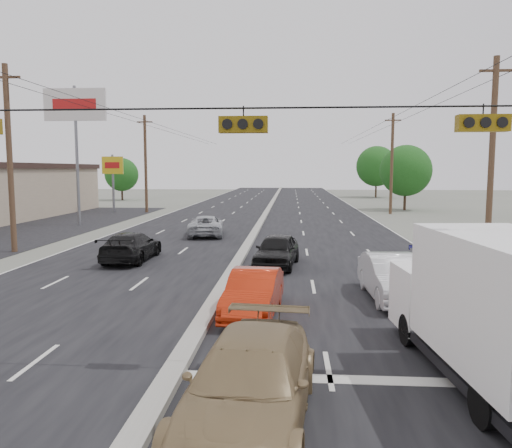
{
  "coord_description": "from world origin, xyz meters",
  "views": [
    {
      "loc": [
        2.54,
        -10.84,
        4.5
      ],
      "look_at": [
        1.06,
        9.97,
        2.2
      ],
      "focal_mm": 35.0,
      "sensor_mm": 36.0,
      "label": 1
    }
  ],
  "objects_px": {
    "pole_sign_far": "(113,170)",
    "red_sedan": "(254,293)",
    "utility_pole_left_c": "(146,163)",
    "queue_car_d": "(447,276)",
    "tree_right_mid": "(406,171)",
    "utility_pole_right_b": "(492,157)",
    "pole_sign_billboard": "(75,113)",
    "queue_car_b": "(392,278)",
    "oncoming_near": "(131,247)",
    "tree_right_far": "(376,166)",
    "tan_sedan": "(250,384)",
    "box_truck": "(491,306)",
    "utility_pole_left_b": "(10,158)",
    "queue_car_a": "(277,251)",
    "oncoming_far": "(206,226)",
    "tree_left_far": "(122,175)"
  },
  "relations": [
    {
      "from": "pole_sign_far",
      "to": "red_sedan",
      "type": "bearing_deg",
      "value": -64.08
    },
    {
      "from": "utility_pole_left_c",
      "to": "pole_sign_far",
      "type": "relative_size",
      "value": 1.67
    },
    {
      "from": "queue_car_d",
      "to": "tree_right_mid",
      "type": "bearing_deg",
      "value": 82.23
    },
    {
      "from": "utility_pole_right_b",
      "to": "pole_sign_billboard",
      "type": "height_order",
      "value": "pole_sign_billboard"
    },
    {
      "from": "queue_car_b",
      "to": "oncoming_near",
      "type": "relative_size",
      "value": 0.95
    },
    {
      "from": "tree_right_far",
      "to": "tan_sedan",
      "type": "bearing_deg",
      "value": -101.05
    },
    {
      "from": "utility_pole_left_c",
      "to": "queue_car_d",
      "type": "relative_size",
      "value": 1.95
    },
    {
      "from": "box_truck",
      "to": "utility_pole_left_b",
      "type": "bearing_deg",
      "value": 135.97
    },
    {
      "from": "red_sedan",
      "to": "tan_sedan",
      "type": "bearing_deg",
      "value": -81.39
    },
    {
      "from": "queue_car_b",
      "to": "tree_right_far",
      "type": "bearing_deg",
      "value": 78.4
    },
    {
      "from": "utility_pole_left_b",
      "to": "queue_car_d",
      "type": "bearing_deg",
      "value": -21.53
    },
    {
      "from": "pole_sign_billboard",
      "to": "queue_car_b",
      "type": "relative_size",
      "value": 2.36
    },
    {
      "from": "pole_sign_far",
      "to": "tree_right_far",
      "type": "height_order",
      "value": "tree_right_far"
    },
    {
      "from": "utility_pole_left_b",
      "to": "utility_pole_left_c",
      "type": "height_order",
      "value": "same"
    },
    {
      "from": "pole_sign_far",
      "to": "queue_car_a",
      "type": "xyz_separation_m",
      "value": [
        17.89,
        -28.07,
        -3.66
      ]
    },
    {
      "from": "utility_pole_left_b",
      "to": "oncoming_far",
      "type": "distance_m",
      "value": 12.62
    },
    {
      "from": "tan_sedan",
      "to": "pole_sign_far",
      "type": "bearing_deg",
      "value": 118.11
    },
    {
      "from": "queue_car_d",
      "to": "queue_car_b",
      "type": "bearing_deg",
      "value": -162.15
    },
    {
      "from": "utility_pole_left_c",
      "to": "pole_sign_far",
      "type": "xyz_separation_m",
      "value": [
        -3.5,
        -0.0,
        -0.7
      ]
    },
    {
      "from": "utility_pole_right_b",
      "to": "tan_sedan",
      "type": "height_order",
      "value": "utility_pole_right_b"
    },
    {
      "from": "utility_pole_left_b",
      "to": "tree_right_far",
      "type": "bearing_deg",
      "value": 62.61
    },
    {
      "from": "pole_sign_far",
      "to": "oncoming_far",
      "type": "bearing_deg",
      "value": -54.14
    },
    {
      "from": "box_truck",
      "to": "oncoming_far",
      "type": "distance_m",
      "value": 24.75
    },
    {
      "from": "box_truck",
      "to": "red_sedan",
      "type": "bearing_deg",
      "value": 134.03
    },
    {
      "from": "tree_right_far",
      "to": "queue_car_d",
      "type": "distance_m",
      "value": 63.74
    },
    {
      "from": "queue_car_d",
      "to": "pole_sign_far",
      "type": "bearing_deg",
      "value": 128.57
    },
    {
      "from": "tree_left_far",
      "to": "utility_pole_left_b",
      "type": "bearing_deg",
      "value": -78.08
    },
    {
      "from": "utility_pole_left_b",
      "to": "tree_left_far",
      "type": "bearing_deg",
      "value": 101.92
    },
    {
      "from": "pole_sign_billboard",
      "to": "oncoming_near",
      "type": "bearing_deg",
      "value": -58.68
    },
    {
      "from": "tan_sedan",
      "to": "queue_car_b",
      "type": "bearing_deg",
      "value": 69.92
    },
    {
      "from": "tree_left_far",
      "to": "tan_sedan",
      "type": "bearing_deg",
      "value": -69.12
    },
    {
      "from": "utility_pole_right_b",
      "to": "tree_right_mid",
      "type": "relative_size",
      "value": 1.4
    },
    {
      "from": "tan_sedan",
      "to": "oncoming_near",
      "type": "height_order",
      "value": "tan_sedan"
    },
    {
      "from": "utility_pole_left_c",
      "to": "oncoming_far",
      "type": "xyz_separation_m",
      "value": [
        9.29,
        -17.7,
        -4.42
      ]
    },
    {
      "from": "queue_car_d",
      "to": "oncoming_near",
      "type": "distance_m",
      "value": 14.61
    },
    {
      "from": "utility_pole_right_b",
      "to": "tree_left_far",
      "type": "xyz_separation_m",
      "value": [
        -34.5,
        45.0,
        -1.39
      ]
    },
    {
      "from": "red_sedan",
      "to": "queue_car_b",
      "type": "relative_size",
      "value": 0.89
    },
    {
      "from": "utility_pole_left_b",
      "to": "queue_car_b",
      "type": "distance_m",
      "value": 20.92
    },
    {
      "from": "utility_pole_left_c",
      "to": "pole_sign_billboard",
      "type": "bearing_deg",
      "value": -99.46
    },
    {
      "from": "utility_pole_left_b",
      "to": "tree_left_far",
      "type": "height_order",
      "value": "utility_pole_left_b"
    },
    {
      "from": "oncoming_near",
      "to": "utility_pole_left_b",
      "type": "bearing_deg",
      "value": -15.93
    },
    {
      "from": "tree_right_far",
      "to": "pole_sign_billboard",
      "type": "bearing_deg",
      "value": -125.99
    },
    {
      "from": "oncoming_near",
      "to": "tan_sedan",
      "type": "bearing_deg",
      "value": 115.47
    },
    {
      "from": "utility_pole_left_b",
      "to": "tree_right_far",
      "type": "height_order",
      "value": "utility_pole_left_b"
    },
    {
      "from": "tree_right_mid",
      "to": "red_sedan",
      "type": "height_order",
      "value": "tree_right_mid"
    },
    {
      "from": "queue_car_b",
      "to": "tree_left_far",
      "type": "bearing_deg",
      "value": 114.89
    },
    {
      "from": "queue_car_b",
      "to": "queue_car_d",
      "type": "bearing_deg",
      "value": 12.55
    },
    {
      "from": "queue_car_a",
      "to": "queue_car_b",
      "type": "bearing_deg",
      "value": -46.26
    },
    {
      "from": "pole_sign_billboard",
      "to": "pole_sign_far",
      "type": "xyz_separation_m",
      "value": [
        -1.5,
        12.0,
        -4.46
      ]
    },
    {
      "from": "tan_sedan",
      "to": "oncoming_near",
      "type": "distance_m",
      "value": 16.94
    }
  ]
}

